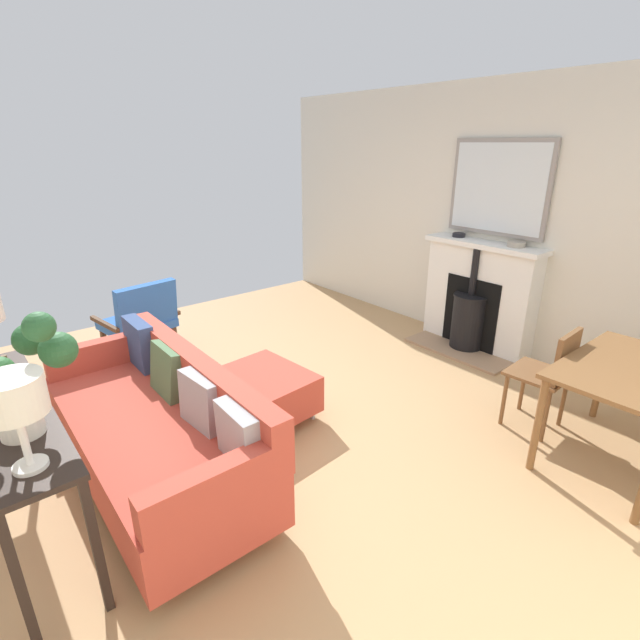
# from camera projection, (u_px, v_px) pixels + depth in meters

# --- Properties ---
(ground_plane) EXTENTS (5.80, 6.06, 0.01)m
(ground_plane) POSITION_uv_depth(u_px,v_px,m) (253.00, 426.00, 3.69)
(ground_plane) COLOR tan
(wall_left) EXTENTS (0.12, 6.06, 2.68)m
(wall_left) POSITION_uv_depth(u_px,v_px,m) (481.00, 218.00, 4.94)
(wall_left) COLOR beige
(wall_left) RESTS_ON ground
(fireplace) EXTENTS (0.63, 1.26, 1.15)m
(fireplace) POSITION_uv_depth(u_px,v_px,m) (477.00, 301.00, 4.94)
(fireplace) COLOR #9E7A5B
(fireplace) RESTS_ON ground
(mirror_over_mantel) EXTENTS (0.04, 1.06, 0.93)m
(mirror_over_mantel) POSITION_uv_depth(u_px,v_px,m) (499.00, 188.00, 4.62)
(mirror_over_mantel) COLOR gray
(mantel_bowl_near) EXTENTS (0.14, 0.14, 0.04)m
(mantel_bowl_near) POSITION_uv_depth(u_px,v_px,m) (459.00, 235.00, 4.98)
(mantel_bowl_near) COLOR black
(mantel_bowl_near) RESTS_ON fireplace
(mantel_bowl_far) EXTENTS (0.17, 0.17, 0.05)m
(mantel_bowl_far) POSITION_uv_depth(u_px,v_px,m) (516.00, 244.00, 4.51)
(mantel_bowl_far) COLOR #9E9384
(mantel_bowl_far) RESTS_ON fireplace
(sofa) EXTENTS (0.84, 2.05, 0.82)m
(sofa) POSITION_uv_depth(u_px,v_px,m) (159.00, 427.00, 3.04)
(sofa) COLOR #B2B2B7
(sofa) RESTS_ON ground
(ottoman) EXTENTS (0.61, 0.77, 0.39)m
(ottoman) POSITION_uv_depth(u_px,v_px,m) (268.00, 390.00, 3.74)
(ottoman) COLOR #B2B2B7
(ottoman) RESTS_ON ground
(armchair_accent) EXTENTS (0.75, 0.68, 0.85)m
(armchair_accent) POSITION_uv_depth(u_px,v_px,m) (141.00, 318.00, 4.60)
(armchair_accent) COLOR #4C3321
(armchair_accent) RESTS_ON ground
(console_table) EXTENTS (0.36, 1.64, 0.79)m
(console_table) POSITION_uv_depth(u_px,v_px,m) (13.00, 425.00, 2.48)
(console_table) COLOR black
(console_table) RESTS_ON ground
(table_lamp_far_end) EXTENTS (0.25, 0.25, 0.43)m
(table_lamp_far_end) POSITION_uv_depth(u_px,v_px,m) (13.00, 399.00, 1.88)
(table_lamp_far_end) COLOR white
(table_lamp_far_end) RESTS_ON console_table
(potted_plant) EXTENTS (0.56, 0.48, 0.63)m
(potted_plant) POSITION_uv_depth(u_px,v_px,m) (18.00, 363.00, 2.14)
(potted_plant) COLOR silver
(potted_plant) RESTS_ON console_table
(book_stack) EXTENTS (0.22, 0.21, 0.08)m
(book_stack) POSITION_uv_depth(u_px,v_px,m) (4.00, 392.00, 2.52)
(book_stack) COLOR olive
(book_stack) RESTS_ON console_table
(dining_table) EXTENTS (1.12, 0.74, 0.72)m
(dining_table) POSITION_uv_depth(u_px,v_px,m) (631.00, 381.00, 3.05)
(dining_table) COLOR brown
(dining_table) RESTS_ON ground
(dining_chair_near_fireplace) EXTENTS (0.42, 0.42, 0.83)m
(dining_chair_near_fireplace) POSITION_uv_depth(u_px,v_px,m) (550.00, 371.00, 3.47)
(dining_chair_near_fireplace) COLOR brown
(dining_chair_near_fireplace) RESTS_ON ground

